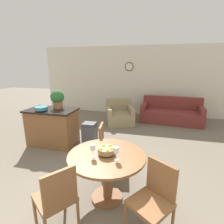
{
  "coord_description": "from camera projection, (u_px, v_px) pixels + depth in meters",
  "views": [
    {
      "loc": [
        0.73,
        -1.26,
        1.96
      ],
      "look_at": [
        -0.2,
        2.44,
        0.94
      ],
      "focal_mm": 28.0,
      "sensor_mm": 36.0,
      "label": 1
    }
  ],
  "objects": [
    {
      "name": "teal_bowl",
      "position": [
        41.0,
        108.0,
        4.12
      ],
      "size": [
        0.29,
        0.29,
        0.1
      ],
      "color": "teal",
      "rests_on": "kitchen_island"
    },
    {
      "name": "wine_glass_right",
      "position": [
        116.0,
        151.0,
        2.3
      ],
      "size": [
        0.07,
        0.07,
        0.19
      ],
      "color": "silver",
      "rests_on": "dining_table"
    },
    {
      "name": "potted_plant",
      "position": [
        57.0,
        98.0,
        4.34
      ],
      "size": [
        0.33,
        0.33,
        0.45
      ],
      "color": "#A36642",
      "rests_on": "kitchen_island"
    },
    {
      "name": "fruit_bowl",
      "position": [
        107.0,
        150.0,
        2.46
      ],
      "size": [
        0.25,
        0.25,
        0.12
      ],
      "color": "olive",
      "rests_on": "dining_table"
    },
    {
      "name": "trash_bin",
      "position": [
        90.0,
        135.0,
        4.28
      ],
      "size": [
        0.32,
        0.29,
        0.62
      ],
      "color": "#47474C",
      "rests_on": "ground_plane"
    },
    {
      "name": "wine_glass_left",
      "position": [
        93.0,
        148.0,
        2.38
      ],
      "size": [
        0.07,
        0.07,
        0.19
      ],
      "color": "silver",
      "rests_on": "dining_table"
    },
    {
      "name": "dining_chair_near_left",
      "position": [
        57.0,
        197.0,
        2.0
      ],
      "size": [
        0.59,
        0.59,
        0.9
      ],
      "rotation": [
        0.0,
        0.0,
        7.23
      ],
      "color": "brown",
      "rests_on": "ground_plane"
    },
    {
      "name": "couch",
      "position": [
        171.0,
        114.0,
        6.21
      ],
      "size": [
        2.13,
        1.11,
        0.86
      ],
      "rotation": [
        0.0,
        0.0,
        -0.08
      ],
      "color": "maroon",
      "rests_on": "ground_plane"
    },
    {
      "name": "dining_chair_near_right",
      "position": [
        154.0,
        196.0,
        2.0
      ],
      "size": [
        0.59,
        0.59,
        0.9
      ],
      "rotation": [
        0.0,
        0.0,
        8.8
      ],
      "color": "brown",
      "rests_on": "ground_plane"
    },
    {
      "name": "armchair",
      "position": [
        120.0,
        115.0,
        6.07
      ],
      "size": [
        1.14,
        1.18,
        0.82
      ],
      "rotation": [
        0.0,
        0.0,
        0.34
      ],
      "color": "#998966",
      "rests_on": "ground_plane"
    },
    {
      "name": "dining_table",
      "position": [
        107.0,
        165.0,
        2.52
      ],
      "size": [
        1.11,
        1.11,
        0.74
      ],
      "color": "brown",
      "rests_on": "ground_plane"
    },
    {
      "name": "dining_chair_far_side",
      "position": [
        108.0,
        145.0,
        3.3
      ],
      "size": [
        0.48,
        0.48,
        0.9
      ],
      "rotation": [
        0.0,
        0.0,
        4.87
      ],
      "color": "brown",
      "rests_on": "ground_plane"
    },
    {
      "name": "wall_back",
      "position": [
        138.0,
        81.0,
        6.99
      ],
      "size": [
        8.0,
        0.09,
        2.7
      ],
      "color": "silver",
      "rests_on": "ground_plane"
    },
    {
      "name": "kitchen_island",
      "position": [
        53.0,
        127.0,
        4.39
      ],
      "size": [
        1.2,
        0.72,
        0.92
      ],
      "color": "brown",
      "rests_on": "ground_plane"
    }
  ]
}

